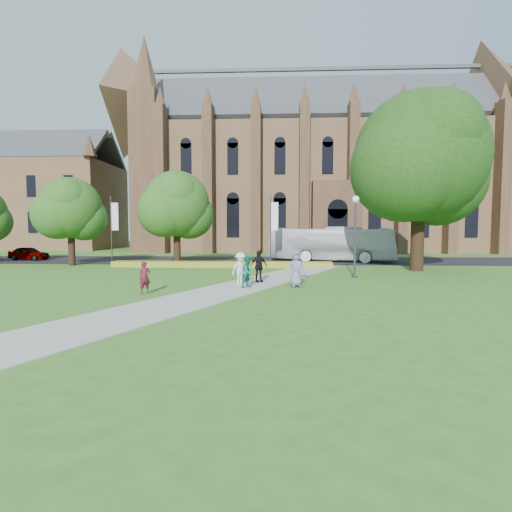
{
  "coord_description": "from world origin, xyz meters",
  "views": [
    {
      "loc": [
        2.34,
        -19.29,
        3.19
      ],
      "look_at": [
        1.29,
        3.38,
        1.6
      ],
      "focal_mm": 28.0,
      "sensor_mm": 36.0,
      "label": 1
    }
  ],
  "objects_px": {
    "streetlamp": "(355,226)",
    "pedestrian_0": "(145,278)",
    "large_tree": "(420,158)",
    "tour_coach": "(331,244)",
    "car_0": "(29,253)"
  },
  "relations": [
    {
      "from": "streetlamp",
      "to": "pedestrian_0",
      "type": "distance_m",
      "value": 13.59
    },
    {
      "from": "large_tree",
      "to": "tour_coach",
      "type": "distance_m",
      "value": 11.75
    },
    {
      "from": "pedestrian_0",
      "to": "tour_coach",
      "type": "bearing_deg",
      "value": 23.03
    },
    {
      "from": "streetlamp",
      "to": "pedestrian_0",
      "type": "relative_size",
      "value": 3.41
    },
    {
      "from": "streetlamp",
      "to": "pedestrian_0",
      "type": "bearing_deg",
      "value": -148.67
    },
    {
      "from": "pedestrian_0",
      "to": "large_tree",
      "type": "bearing_deg",
      "value": -2.0
    },
    {
      "from": "tour_coach",
      "to": "large_tree",
      "type": "bearing_deg",
      "value": -134.9
    },
    {
      "from": "streetlamp",
      "to": "tour_coach",
      "type": "xyz_separation_m",
      "value": [
        0.3,
        12.64,
        -1.62
      ]
    },
    {
      "from": "pedestrian_0",
      "to": "streetlamp",
      "type": "bearing_deg",
      "value": -4.77
    },
    {
      "from": "large_tree",
      "to": "tour_coach",
      "type": "relative_size",
      "value": 1.11
    },
    {
      "from": "large_tree",
      "to": "pedestrian_0",
      "type": "height_order",
      "value": "large_tree"
    },
    {
      "from": "car_0",
      "to": "pedestrian_0",
      "type": "bearing_deg",
      "value": -127.72
    },
    {
      "from": "large_tree",
      "to": "streetlamp",
      "type": "bearing_deg",
      "value": -140.71
    },
    {
      "from": "streetlamp",
      "to": "car_0",
      "type": "xyz_separation_m",
      "value": [
        -29.6,
        12.71,
        -2.61
      ]
    },
    {
      "from": "large_tree",
      "to": "pedestrian_0",
      "type": "xyz_separation_m",
      "value": [
        -16.91,
        -11.45,
        -7.56
      ]
    }
  ]
}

